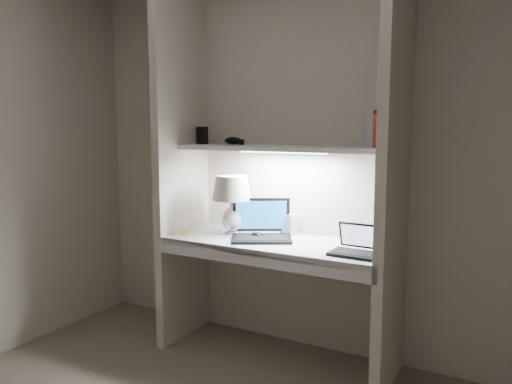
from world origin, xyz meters
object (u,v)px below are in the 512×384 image
Objects in this scene: laptop_main at (261,229)px; laptop_netbook at (356,247)px; speaker at (289,224)px; book_row at (387,130)px; table_lamp at (232,195)px.

laptop_main is 1.82× the size of laptop_netbook.
laptop_main is at bearing -99.04° from speaker.
book_row is at bearing -21.14° from laptop_main.
table_lamp is 2.85× the size of speaker.
speaker is at bearing 172.23° from book_row.
laptop_main is 1.00m from book_row.
book_row is at bearing 67.79° from laptop_netbook.
book_row is (0.66, -0.09, 0.63)m from speaker.
laptop_main is at bearing -171.83° from book_row.
table_lamp is 1.46× the size of laptop_netbook.
book_row is (1.00, 0.09, 0.43)m from table_lamp.
speaker is at bearing 154.67° from laptop_netbook.
table_lamp is at bearing -174.64° from book_row.
book_row is at bearing 10.24° from speaker.
speaker is (-0.56, 0.30, 0.03)m from laptop_netbook.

